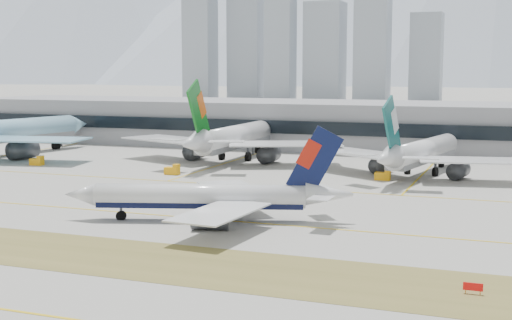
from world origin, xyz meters
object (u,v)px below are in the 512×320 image
at_px(taxiing_airliner, 210,198).
at_px(widebody_cathay, 420,153).
at_px(widebody_eva, 233,139).
at_px(terminal, 362,125).

xyz_separation_m(taxiing_airliner, widebody_cathay, (25.91, 65.55, 1.42)).
distance_m(taxiing_airliner, widebody_cathay, 70.50).
distance_m(taxiing_airliner, widebody_eva, 80.51).
height_order(widebody_eva, widebody_cathay, widebody_eva).
bearing_deg(widebody_eva, taxiing_airliner, -160.65).
height_order(taxiing_airliner, widebody_cathay, widebody_cathay).
relative_size(widebody_eva, terminal, 0.24).
xyz_separation_m(taxiing_airliner, terminal, (-0.47, 120.87, 3.53)).
xyz_separation_m(widebody_eva, terminal, (26.70, 45.12, 1.26)).
bearing_deg(widebody_eva, terminal, -31.00).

